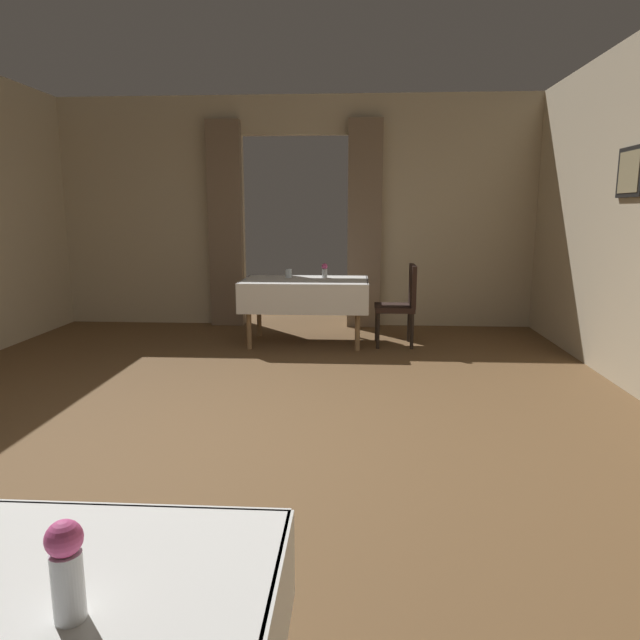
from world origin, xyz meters
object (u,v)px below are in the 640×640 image
(chair_mid_right, at_px, (402,301))
(flower_vase_near, at_px, (66,567))
(flower_vase_mid, at_px, (325,270))
(dining_table_mid, at_px, (305,289))
(glass_mid_b, at_px, (289,273))

(chair_mid_right, relative_size, flower_vase_near, 4.59)
(chair_mid_right, distance_m, flower_vase_mid, 0.98)
(flower_vase_mid, bearing_deg, dining_table_mid, -136.93)
(chair_mid_right, height_order, flower_vase_mid, chair_mid_right)
(chair_mid_right, xyz_separation_m, flower_vase_near, (-1.07, -5.57, 0.34))
(dining_table_mid, height_order, chair_mid_right, chair_mid_right)
(chair_mid_right, relative_size, glass_mid_b, 8.97)
(dining_table_mid, height_order, flower_vase_mid, flower_vase_mid)
(flower_vase_mid, bearing_deg, flower_vase_near, -91.71)
(chair_mid_right, bearing_deg, dining_table_mid, 177.86)
(dining_table_mid, bearing_deg, flower_vase_near, -89.61)
(dining_table_mid, distance_m, flower_vase_near, 5.62)
(dining_table_mid, bearing_deg, flower_vase_mid, 43.07)
(flower_vase_mid, xyz_separation_m, glass_mid_b, (-0.43, -0.03, -0.04))
(chair_mid_right, bearing_deg, glass_mid_b, 171.03)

